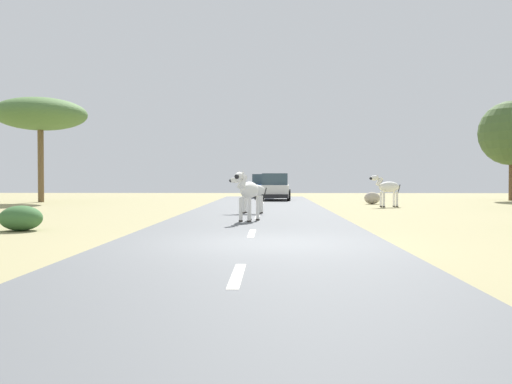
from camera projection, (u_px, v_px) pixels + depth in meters
The scene contains 12 objects.
ground_plane at pixel (267, 245), 11.65m from camera, with size 90.00×90.00×0.00m, color #998E60.
road at pixel (249, 244), 11.66m from camera, with size 6.00×64.00×0.05m, color #56595B.
lane_markings at pixel (247, 248), 10.66m from camera, with size 0.16×56.00×0.01m.
zebra_0 at pixel (248, 191), 17.61m from camera, with size 0.87×1.67×1.64m.
zebra_1 at pixel (387, 187), 27.81m from camera, with size 1.70×0.84×1.66m.
zebra_2 at pixel (251, 191), 21.82m from camera, with size 1.54×0.70×1.49m.
car_0 at pixel (275, 188), 36.10m from camera, with size 2.15×4.40×1.74m.
car_1 at pixel (265, 187), 41.38m from camera, with size 2.24×4.45×1.74m.
tree_2 at pixel (40, 115), 33.72m from camera, with size 5.60×5.60×6.38m.
tree_3 at pixel (512, 133), 36.29m from camera, with size 4.25×4.25×6.59m.
bush_2 at pixel (21, 218), 14.89m from camera, with size 1.14×1.03×0.68m, color #386633.
rock_0 at pixel (372, 198), 31.15m from camera, with size 0.89×0.65×0.68m, color #A89E8C.
Camera 1 is at (0.07, -11.62, 1.39)m, focal length 38.65 mm.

